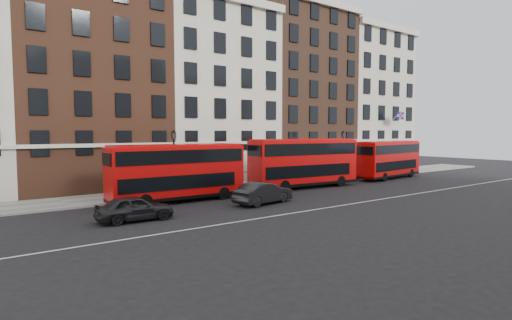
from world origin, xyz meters
TOP-DOWN VIEW (x-y plane):
  - ground at (0.00, 0.00)m, footprint 120.00×120.00m
  - pavement at (0.00, 10.50)m, footprint 80.00×5.00m
  - kerb at (0.00, 8.00)m, footprint 80.00×0.30m
  - road_centre_line at (0.00, -2.00)m, footprint 70.00×0.12m
  - building_terrace at (-0.31, 17.88)m, footprint 64.00×11.95m
  - bus_b at (-9.30, 6.39)m, footprint 10.43×2.65m
  - bus_c at (3.66, 6.39)m, footprint 11.25×3.50m
  - bus_d at (16.70, 6.39)m, footprint 10.35×3.64m
  - car_rear at (-14.16, 1.81)m, footprint 4.59×2.03m
  - car_front at (-4.53, 1.90)m, footprint 5.15×2.58m
  - lamp_post_left at (-8.46, 8.86)m, footprint 0.44×0.44m
  - lamp_post_right at (11.70, 8.76)m, footprint 0.44×0.44m
  - traffic_light at (24.07, 8.21)m, footprint 0.25×0.45m
  - iron_railings at (0.00, 12.70)m, footprint 6.60×0.06m

SIDE VIEW (x-z plane):
  - ground at x=0.00m, z-range 0.00..0.00m
  - road_centre_line at x=0.00m, z-range 0.00..0.01m
  - pavement at x=0.00m, z-range 0.00..0.15m
  - kerb at x=0.00m, z-range 0.00..0.16m
  - iron_railings at x=0.00m, z-range 0.15..1.15m
  - car_rear at x=-14.16m, z-range 0.00..1.53m
  - car_front at x=-4.53m, z-range 0.00..1.62m
  - bus_d at x=16.70m, z-range 0.15..4.41m
  - bus_b at x=-9.30m, z-range 0.16..4.53m
  - traffic_light at x=24.07m, z-range 0.81..4.08m
  - bus_c at x=3.66m, z-range 0.17..4.83m
  - lamp_post_left at x=-8.46m, z-range 0.42..5.74m
  - lamp_post_right at x=11.70m, z-range 0.42..5.74m
  - building_terrace at x=-0.31m, z-range -0.76..21.24m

